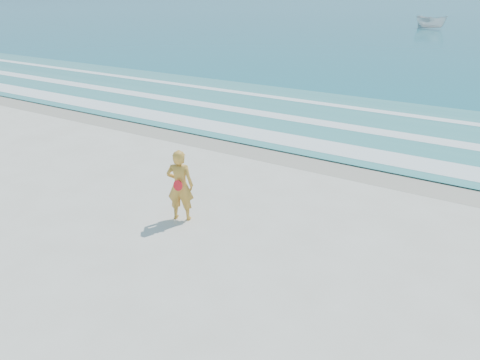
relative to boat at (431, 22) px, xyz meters
The scene contains 8 objects.
ground 64.09m from the boat, 83.23° to the right, with size 400.00×400.00×0.00m, color silver.
wet_sand 55.17m from the boat, 82.13° to the right, with size 400.00×2.40×0.00m, color #B2A893.
shallow 50.22m from the boat, 81.35° to the right, with size 400.00×10.00×0.01m, color #59B7AD.
foam_near 53.88m from the boat, 81.94° to the right, with size 400.00×1.40×0.01m, color white.
foam_mid 51.01m from the boat, 81.48° to the right, with size 400.00×0.90×0.01m, color white.
foam_far 47.75m from the boat, 80.90° to the right, with size 400.00×0.60×0.01m, color white.
boat is the anchor object (origin of this frame).
woman 60.93m from the boat, 84.14° to the right, with size 0.80×0.68×1.87m.
Camera 1 is at (5.67, -5.29, 5.61)m, focal length 35.00 mm.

